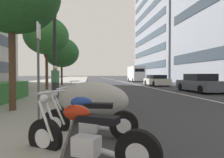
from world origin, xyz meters
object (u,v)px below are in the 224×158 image
(motorcycle_by_sign_pole, at_px, (88,119))
(street_tree_near_plaza_corner, at_px, (62,53))
(car_far_down_avenue, at_px, (156,80))
(street_tree_by_lamp_post, at_px, (46,36))
(motorcycle_under_tarp, at_px, (85,138))
(motorcycle_second_in_row, at_px, (92,100))
(parking_sign_by_curb, at_px, (38,61))
(motorcycle_far_end_row, at_px, (86,97))
(pedestrian_on_plaza, at_px, (55,82))
(car_following_behind, at_px, (200,84))
(delivery_van_ahead, at_px, (136,74))

(motorcycle_by_sign_pole, distance_m, street_tree_near_plaza_corner, 19.07)
(car_far_down_avenue, bearing_deg, street_tree_by_lamp_post, 117.79)
(motorcycle_by_sign_pole, distance_m, street_tree_by_lamp_post, 13.03)
(motorcycle_by_sign_pole, bearing_deg, car_far_down_avenue, -100.45)
(motorcycle_under_tarp, height_order, motorcycle_second_in_row, motorcycle_second_in_row)
(parking_sign_by_curb, xyz_separation_m, street_tree_by_lamp_post, (10.81, 2.04, 2.74))
(motorcycle_far_end_row, relative_size, car_far_down_avenue, 0.41)
(motorcycle_under_tarp, distance_m, parking_sign_by_curb, 2.95)
(motorcycle_by_sign_pole, xyz_separation_m, parking_sign_by_curb, (1.12, 1.28, 1.30))
(motorcycle_by_sign_pole, xyz_separation_m, motorcycle_second_in_row, (1.45, -0.10, 0.22))
(pedestrian_on_plaza, bearing_deg, car_following_behind, -144.66)
(motorcycle_by_sign_pole, bearing_deg, delivery_van_ahead, -92.28)
(delivery_van_ahead, bearing_deg, motorcycle_under_tarp, 164.76)
(motorcycle_second_in_row, height_order, car_far_down_avenue, car_far_down_avenue)
(motorcycle_second_in_row, bearing_deg, motorcycle_under_tarp, 109.86)
(car_far_down_avenue, bearing_deg, car_following_behind, -178.91)
(motorcycle_by_sign_pole, height_order, car_following_behind, car_following_behind)
(motorcycle_far_end_row, bearing_deg, car_following_behind, -109.31)
(car_far_down_avenue, bearing_deg, street_tree_near_plaza_corner, 88.06)
(motorcycle_by_sign_pole, bearing_deg, motorcycle_under_tarp, 101.63)
(delivery_van_ahead, bearing_deg, motorcycle_far_end_row, 161.98)
(motorcycle_by_sign_pole, bearing_deg, street_tree_by_lamp_post, -60.98)
(pedestrian_on_plaza, bearing_deg, parking_sign_by_curb, 105.56)
(motorcycle_second_in_row, distance_m, pedestrian_on_plaza, 4.37)
(pedestrian_on_plaza, bearing_deg, street_tree_by_lamp_post, -63.24)
(motorcycle_far_end_row, relative_size, delivery_van_ahead, 0.32)
(street_tree_by_lamp_post, bearing_deg, motorcycle_by_sign_pole, -164.46)
(motorcycle_under_tarp, height_order, pedestrian_on_plaza, pedestrian_on_plaza)
(pedestrian_on_plaza, bearing_deg, motorcycle_under_tarp, 114.59)
(car_far_down_avenue, height_order, delivery_van_ahead, delivery_van_ahead)
(motorcycle_under_tarp, xyz_separation_m, motorcycle_far_end_row, (5.14, 0.05, -0.00))
(motorcycle_far_end_row, xyz_separation_m, pedestrian_on_plaza, (1.56, 1.48, 0.56))
(motorcycle_under_tarp, distance_m, street_tree_by_lamp_post, 14.15)
(motorcycle_by_sign_pole, xyz_separation_m, motorcycle_far_end_row, (3.91, 0.09, 0.01))
(motorcycle_second_in_row, distance_m, street_tree_by_lamp_post, 11.68)
(street_tree_by_lamp_post, height_order, street_tree_near_plaza_corner, street_tree_by_lamp_post)
(street_tree_near_plaza_corner, bearing_deg, car_far_down_avenue, -90.14)
(motorcycle_second_in_row, height_order, parking_sign_by_curb, parking_sign_by_curb)
(motorcycle_under_tarp, distance_m, motorcycle_by_sign_pole, 1.23)
(motorcycle_by_sign_pole, relative_size, street_tree_near_plaza_corner, 0.38)
(street_tree_near_plaza_corner, bearing_deg, motorcycle_by_sign_pole, -170.70)
(motorcycle_far_end_row, bearing_deg, parking_sign_by_curb, 102.89)
(delivery_van_ahead, distance_m, parking_sign_by_curb, 31.90)
(street_tree_near_plaza_corner, bearing_deg, delivery_van_ahead, -42.73)
(motorcycle_under_tarp, bearing_deg, motorcycle_by_sign_pole, -60.82)
(street_tree_near_plaza_corner, bearing_deg, motorcycle_far_end_row, -168.61)
(motorcycle_under_tarp, relative_size, car_far_down_avenue, 0.44)
(street_tree_near_plaza_corner, bearing_deg, motorcycle_second_in_row, -169.61)
(motorcycle_far_end_row, height_order, street_tree_near_plaza_corner, street_tree_near_plaza_corner)
(parking_sign_by_curb, relative_size, pedestrian_on_plaza, 1.59)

